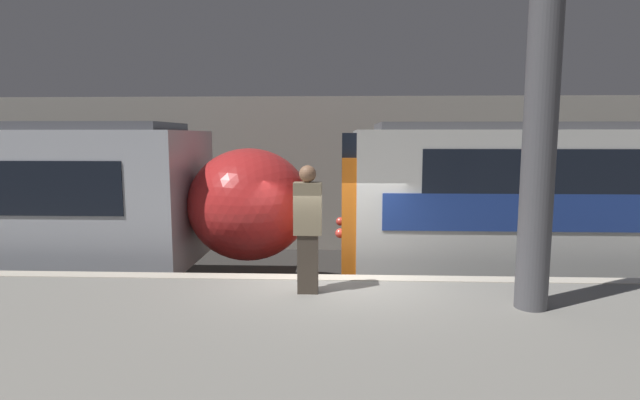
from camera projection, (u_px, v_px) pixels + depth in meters
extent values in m
plane|color=#33302D|center=(331.00, 344.00, 7.92)|extent=(120.00, 120.00, 0.00)
cube|color=gray|center=(328.00, 368.00, 5.89)|extent=(40.00, 3.95, 1.14)
cube|color=beige|center=(331.00, 277.00, 7.62)|extent=(40.00, 0.30, 0.01)
cube|color=#9E998E|center=(336.00, 174.00, 14.29)|extent=(50.00, 0.15, 4.40)
cylinder|color=#56565B|center=(539.00, 157.00, 6.06)|extent=(0.40, 0.40, 3.81)
ellipsoid|color=red|center=(250.00, 204.00, 10.00)|extent=(2.42, 2.66, 2.23)
sphere|color=#F2EFCC|center=(297.00, 224.00, 10.01)|extent=(0.20, 0.20, 0.20)
cube|color=orange|center=(348.00, 209.00, 9.92)|extent=(0.25, 2.84, 2.13)
cube|color=black|center=(348.00, 155.00, 9.79)|extent=(0.25, 2.55, 0.85)
sphere|color=#EA4C42|center=(340.00, 233.00, 9.33)|extent=(0.18, 0.18, 0.18)
sphere|color=#EA4C42|center=(340.00, 221.00, 10.62)|extent=(0.18, 0.18, 0.18)
cube|color=#473D33|center=(308.00, 263.00, 6.87)|extent=(0.28, 0.20, 0.82)
cube|color=gray|center=(308.00, 208.00, 6.77)|extent=(0.38, 0.24, 0.71)
sphere|color=#9E7051|center=(308.00, 174.00, 6.71)|extent=(0.23, 0.23, 0.23)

